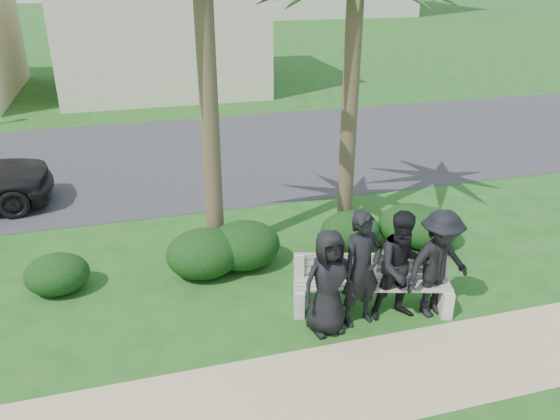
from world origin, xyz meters
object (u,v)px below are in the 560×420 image
Objects in this scene: man_c at (402,267)px; man_d at (438,264)px; park_bench at (371,288)px; man_a at (328,283)px; man_b at (362,269)px.

man_c is 1.01× the size of man_d.
man_d is (0.56, -0.07, -0.01)m from man_c.
park_bench is 1.47× the size of man_d.
man_b is (0.54, 0.07, 0.10)m from man_a.
man_a is 1.73m from man_d.
man_a is at bearing 167.46° from man_d.
park_bench is at bearing 141.81° from man_c.
man_c is (0.33, -0.31, 0.50)m from park_bench.
man_b is 0.63m from man_c.
man_a is at bearing -142.33° from park_bench.
park_bench is 1.08m from man_d.
man_a reaches higher than park_bench.
man_b reaches higher than man_d.
man_c reaches higher than park_bench.
man_b is at bearing -178.98° from man_c.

